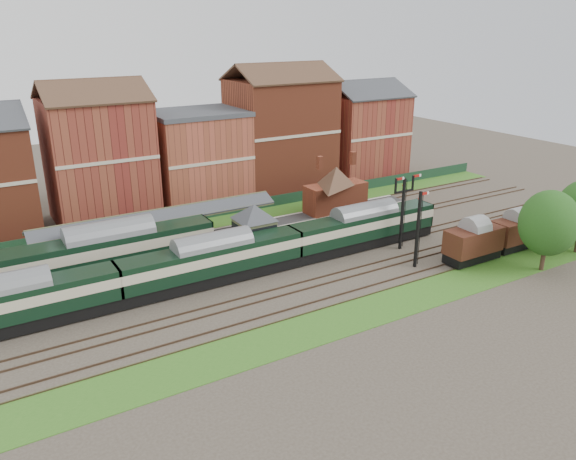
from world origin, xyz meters
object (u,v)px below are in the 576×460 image
signal_box (254,230)px  dmu_train (213,260)px  platform_railcar (111,251)px  semaphore_bracket (403,209)px  goods_van_a (473,242)px

signal_box → dmu_train: bearing=-152.0°
signal_box → platform_railcar: size_ratio=0.30×
dmu_train → semaphore_bracket: bearing=-6.7°
signal_box → platform_railcar: signal_box is taller
goods_van_a → platform_railcar: bearing=154.8°
dmu_train → platform_railcar: bearing=140.2°
signal_box → semaphore_bracket: size_ratio=0.73×
platform_railcar → semaphore_bracket: bearing=-17.3°
dmu_train → goods_van_a: size_ratio=8.61×
platform_railcar → goods_van_a: 36.44m
signal_box → goods_van_a: signal_box is taller
semaphore_bracket → platform_railcar: bearing=162.7°
signal_box → semaphore_bracket: (15.04, -5.75, 1.44)m
semaphore_bracket → goods_van_a: 8.03m
semaphore_bracket → dmu_train: semaphore_bracket is taller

